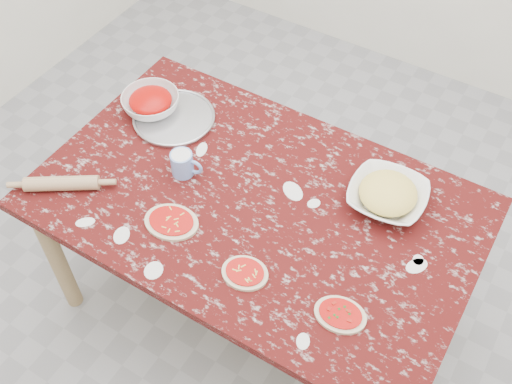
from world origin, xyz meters
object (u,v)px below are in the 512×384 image
object	(u,v)px
worktable	(256,215)
pizza_tray	(174,118)
cheese_bowl	(387,197)
rolling_pin	(62,183)
flour_mug	(183,164)
sauce_bowl	(151,103)

from	to	relation	value
worktable	pizza_tray	bearing A→B (deg)	159.42
worktable	cheese_bowl	xyz separation A→B (m)	(0.41, 0.24, 0.12)
worktable	rolling_pin	distance (m)	0.73
pizza_tray	flour_mug	xyz separation A→B (m)	(0.21, -0.22, 0.04)
worktable	sauce_bowl	bearing A→B (deg)	162.97
sauce_bowl	pizza_tray	bearing A→B (deg)	0.03
cheese_bowl	flour_mug	size ratio (longest dim) A/B	2.22
pizza_tray	flour_mug	world-z (taller)	flour_mug
pizza_tray	cheese_bowl	xyz separation A→B (m)	(0.92, 0.05, 0.03)
cheese_bowl	worktable	bearing A→B (deg)	-149.61
flour_mug	rolling_pin	distance (m)	0.45
worktable	sauce_bowl	size ratio (longest dim) A/B	6.75
sauce_bowl	cheese_bowl	bearing A→B (deg)	2.66
worktable	flour_mug	bearing A→B (deg)	-175.32
sauce_bowl	rolling_pin	bearing A→B (deg)	-92.00
pizza_tray	rolling_pin	bearing A→B (deg)	-104.51
cheese_bowl	flour_mug	world-z (taller)	flour_mug
worktable	flour_mug	xyz separation A→B (m)	(-0.30, -0.02, 0.13)
pizza_tray	cheese_bowl	distance (m)	0.92
pizza_tray	flour_mug	bearing A→B (deg)	-46.50
flour_mug	sauce_bowl	bearing A→B (deg)	145.97
pizza_tray	sauce_bowl	bearing A→B (deg)	-179.97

